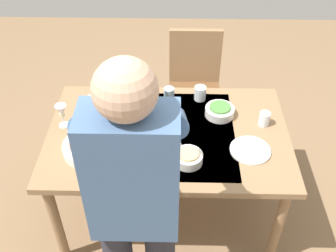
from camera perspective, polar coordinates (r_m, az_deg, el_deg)
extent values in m
plane|color=#846647|center=(2.93, 0.00, -11.73)|extent=(6.00, 6.00, 0.00)
cube|color=#93704C|center=(2.40, 0.00, -1.26)|extent=(1.43, 0.91, 0.04)
cube|color=beige|center=(2.38, 0.00, -0.94)|extent=(0.79, 0.77, 0.00)
cylinder|color=#93704C|center=(2.99, 12.60, -1.67)|extent=(0.06, 0.06, 0.70)
cylinder|color=#93704C|center=(3.01, -12.21, -1.32)|extent=(0.06, 0.06, 0.70)
cylinder|color=#93704C|center=(2.49, 15.22, -13.78)|extent=(0.06, 0.06, 0.70)
cylinder|color=#93704C|center=(2.51, -15.47, -13.25)|extent=(0.06, 0.06, 0.70)
cube|color=brown|center=(3.15, 3.78, 4.32)|extent=(0.40, 0.40, 0.04)
cube|color=#93704C|center=(3.17, 3.88, 9.83)|extent=(0.40, 0.04, 0.45)
cylinder|color=#93704C|center=(3.44, 6.37, 2.96)|extent=(0.04, 0.04, 0.43)
cylinder|color=#93704C|center=(3.42, 0.69, 3.05)|extent=(0.04, 0.04, 0.43)
cylinder|color=#93704C|center=(3.18, 6.75, -0.83)|extent=(0.04, 0.04, 0.43)
cylinder|color=#93704C|center=(3.16, 0.61, -0.74)|extent=(0.04, 0.04, 0.43)
cube|color=#47668E|center=(1.56, -5.09, -6.88)|extent=(0.36, 0.20, 0.60)
sphere|color=tan|center=(1.29, -6.12, 5.09)|extent=(0.22, 0.22, 0.22)
cylinder|color=#47668E|center=(1.70, -10.26, 0.93)|extent=(0.08, 0.52, 0.40)
cylinder|color=#47668E|center=(1.67, 1.34, 0.78)|extent=(0.08, 0.52, 0.40)
cylinder|color=black|center=(2.50, -3.08, 4.30)|extent=(0.07, 0.07, 0.20)
cylinder|color=black|center=(2.42, -3.20, 6.96)|extent=(0.03, 0.03, 0.08)
cylinder|color=black|center=(2.39, -3.24, 7.92)|extent=(0.03, 0.03, 0.02)
cylinder|color=white|center=(2.51, -14.46, 0.15)|extent=(0.06, 0.06, 0.01)
cylinder|color=white|center=(2.48, -14.60, 0.81)|extent=(0.01, 0.01, 0.07)
cone|color=white|center=(2.44, -14.88, 2.11)|extent=(0.07, 0.07, 0.07)
cylinder|color=beige|center=(2.45, -14.80, 1.70)|extent=(0.03, 0.03, 0.03)
cylinder|color=silver|center=(2.60, 0.15, 4.50)|extent=(0.07, 0.07, 0.09)
cylinder|color=silver|center=(2.62, 4.58, 4.65)|extent=(0.08, 0.08, 0.09)
cylinder|color=silver|center=(2.48, 13.49, 1.00)|extent=(0.07, 0.07, 0.09)
cylinder|color=white|center=(2.29, -11.02, -2.98)|extent=(0.30, 0.30, 0.05)
cylinder|color=#C6562D|center=(2.28, -11.09, -2.56)|extent=(0.22, 0.22, 0.03)
cylinder|color=white|center=(2.51, 7.33, 2.05)|extent=(0.18, 0.18, 0.05)
cylinder|color=#4C843D|center=(2.49, 7.37, 2.46)|extent=(0.13, 0.13, 0.03)
cylinder|color=white|center=(2.19, 2.87, -4.57)|extent=(0.16, 0.16, 0.05)
cylinder|color=tan|center=(2.18, 2.89, -4.14)|extent=(0.12, 0.12, 0.03)
cylinder|color=white|center=(2.31, 11.57, -3.38)|extent=(0.23, 0.23, 0.01)
cylinder|color=white|center=(2.62, -9.85, 3.11)|extent=(0.23, 0.23, 0.01)
cube|color=silver|center=(2.37, 1.14, -1.06)|extent=(0.06, 0.20, 0.00)
cube|color=silver|center=(2.43, -5.14, -0.05)|extent=(0.05, 0.18, 0.00)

